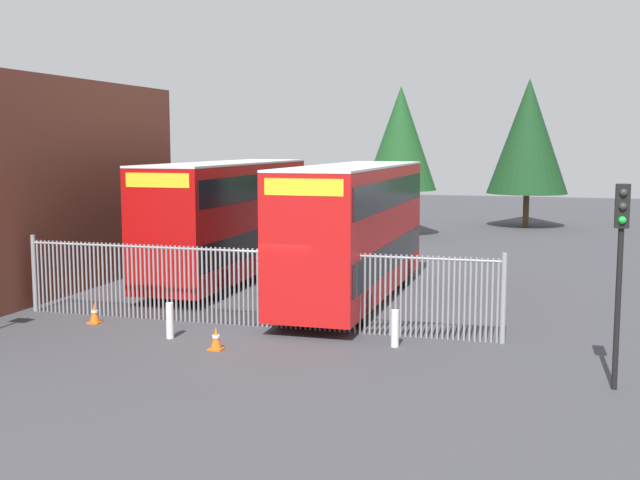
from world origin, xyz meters
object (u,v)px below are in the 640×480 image
(traffic_cone_mid_forecourt, at_px, (95,313))
(traffic_cone_by_gate, at_px, (216,338))
(double_decker_bus_behind_fence_left, at_px, (228,216))
(traffic_light_kerbside, at_px, (620,248))
(bollard_near_left, at_px, (170,321))
(bollard_center_front, at_px, (395,328))
(double_decker_bus_near_gate, at_px, (354,227))

(traffic_cone_mid_forecourt, bearing_deg, traffic_cone_by_gate, -20.92)
(double_decker_bus_behind_fence_left, distance_m, traffic_cone_mid_forecourt, 7.92)
(traffic_light_kerbside, bearing_deg, bollard_near_left, 173.01)
(bollard_center_front, bearing_deg, traffic_light_kerbside, -22.91)
(double_decker_bus_behind_fence_left, relative_size, traffic_cone_mid_forecourt, 18.32)
(bollard_near_left, relative_size, traffic_light_kerbside, 0.22)
(traffic_cone_mid_forecourt, distance_m, traffic_light_kerbside, 14.28)
(double_decker_bus_near_gate, xyz_separation_m, double_decker_bus_behind_fence_left, (-5.39, 2.34, 0.00))
(double_decker_bus_near_gate, xyz_separation_m, bollard_center_front, (2.42, -5.41, -1.95))
(bollard_near_left, distance_m, traffic_cone_by_gate, 1.82)
(double_decker_bus_near_gate, height_order, traffic_cone_mid_forecourt, double_decker_bus_near_gate)
(bollard_center_front, relative_size, traffic_light_kerbside, 0.22)
(traffic_cone_by_gate, height_order, traffic_light_kerbside, traffic_light_kerbside)
(double_decker_bus_behind_fence_left, distance_m, bollard_center_front, 11.18)
(bollard_near_left, bearing_deg, traffic_light_kerbside, -6.99)
(traffic_cone_by_gate, bearing_deg, double_decker_bus_near_gate, 75.55)
(bollard_near_left, relative_size, bollard_center_front, 1.00)
(double_decker_bus_behind_fence_left, height_order, traffic_cone_by_gate, double_decker_bus_behind_fence_left)
(double_decker_bus_near_gate, bearing_deg, traffic_cone_by_gate, -104.45)
(double_decker_bus_near_gate, height_order, bollard_near_left, double_decker_bus_near_gate)
(double_decker_bus_near_gate, distance_m, bollard_center_front, 6.24)
(double_decker_bus_behind_fence_left, bearing_deg, traffic_cone_by_gate, -68.86)
(double_decker_bus_near_gate, height_order, traffic_light_kerbside, double_decker_bus_near_gate)
(double_decker_bus_near_gate, xyz_separation_m, traffic_cone_mid_forecourt, (-6.32, -5.23, -2.13))
(bollard_near_left, height_order, traffic_cone_mid_forecourt, bollard_near_left)
(traffic_cone_by_gate, bearing_deg, bollard_near_left, 155.61)
(bollard_center_front, relative_size, traffic_cone_by_gate, 1.61)
(double_decker_bus_behind_fence_left, bearing_deg, traffic_cone_mid_forecourt, -97.04)
(double_decker_bus_behind_fence_left, height_order, bollard_near_left, double_decker_bus_behind_fence_left)
(bollard_near_left, bearing_deg, double_decker_bus_behind_fence_left, 102.84)
(traffic_light_kerbside, bearing_deg, bollard_center_front, 157.09)
(double_decker_bus_near_gate, height_order, bollard_center_front, double_decker_bus_near_gate)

